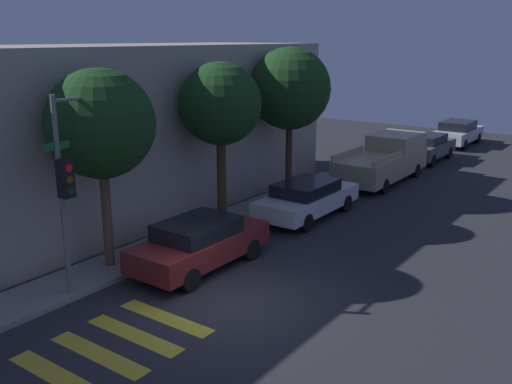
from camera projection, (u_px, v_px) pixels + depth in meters
The scene contains 13 objects.
ground_plane at pixel (231, 305), 13.66m from camera, with size 60.00×60.00×0.00m, color #28282D.
sidewalk at pixel (118, 264), 15.91m from camera, with size 26.00×1.62×0.14m, color gray.
building_row at pixel (20, 146), 17.52m from camera, with size 26.00×6.00×5.94m, color #A89E8E.
crosswalk at pixel (117, 344), 11.90m from camera, with size 3.32×2.60×0.00m.
traffic_light_pole at pixel (76, 163), 13.45m from camera, with size 2.21×0.56×4.96m.
sedan_near_corner at pixel (200, 243), 15.65m from camera, with size 4.21×1.78×1.40m.
sedan_middle at pixel (307, 198), 20.15m from camera, with size 4.53×1.82×1.31m.
pickup_truck at pixel (384, 159), 25.30m from camera, with size 5.71×2.12×1.94m.
sedan_far_end at pixel (425, 147), 29.43m from camera, with size 4.21×1.89×1.37m.
sedan_tail_of_row at pixel (458, 132), 33.68m from camera, with size 4.52×1.84×1.43m.
tree_near_corner at pixel (100, 125), 14.69m from camera, with size 2.86×2.86×5.47m.
tree_midblock at pixel (220, 105), 18.50m from camera, with size 2.71×2.71×5.46m.
tree_far_end at pixel (290, 89), 21.72m from camera, with size 3.13×3.13×5.87m.
Camera 1 is at (-9.76, -7.78, 6.20)m, focal length 40.00 mm.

